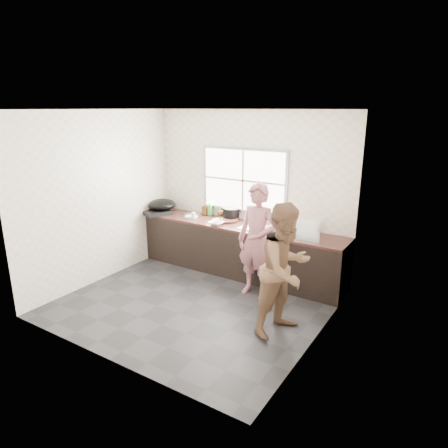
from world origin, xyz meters
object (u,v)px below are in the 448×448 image
Objects in this scene: woman at (257,245)px; glass_jar at (193,215)px; bottle_brown_short at (222,213)px; pot_lid_right at (188,217)px; bowl_held at (254,230)px; bowl_crabs at (271,229)px; bottle_green at (210,208)px; cutting_board at (227,220)px; wok at (162,204)px; black_pot at (231,214)px; pot_lid_left at (192,215)px; bottle_brown_tall at (206,209)px; plate_food at (191,216)px; dish_rack at (309,229)px; bowl_mince at (216,223)px; person_side at (285,269)px; burner at (156,212)px.

woman is 1.59m from glass_jar.
bottle_brown_short is 0.81× the size of pot_lid_right.
bottle_brown_short is (-0.88, 0.44, 0.06)m from bowl_held.
bowl_crabs is 0.75× the size of bottle_green.
bottle_green is at bearing 168.56° from bowl_crabs.
cutting_board is 0.79× the size of wok.
black_pot is 1.56× the size of bottle_brown_short.
pot_lid_right is at bearing -151.15° from bottle_brown_short.
pot_lid_left is at bearing 100.90° from pot_lid_right.
woman is 1.37m from bottle_brown_short.
bottle_brown_tall is at bearing 180.00° from bottle_brown_short.
glass_jar reaches higher than plate_food.
wok is 2.31× the size of pot_lid_right.
pot_lid_right is (0.58, 0.01, -0.15)m from wok.
pot_lid_left is (-0.21, -0.13, -0.10)m from bottle_brown_tall.
dish_rack is at bearing -9.40° from bottle_green.
cutting_board is at bearing 10.95° from pot_lid_right.
bowl_mince reaches higher than bowl_held.
bowl_crabs is 0.71× the size of black_pot.
bottle_green is at bearing 0.00° from bottle_brown_tall.
bowl_crabs is 0.64m from dish_rack.
bottle_brown_short is at bearing 143.42° from cutting_board.
glass_jar is (-0.39, -0.31, -0.04)m from bottle_brown_short.
glass_jar is at bearing -152.59° from black_pot.
bottle_brown_short is (-0.19, 0.00, -0.01)m from black_pot.
person_side is 7.61× the size of pot_lid_right.
bottle_brown_short is at bearing 68.66° from person_side.
plate_food is 0.11m from glass_jar.
wok is at bearing -178.91° from pot_lid_right.
glass_jar is (-1.49, -0.03, 0.02)m from bowl_crabs.
bowl_crabs is 1.49m from glass_jar.
woman reaches higher than bottle_brown_tall.
black_pot is 1.41m from burner.
woman is 8.94× the size of bottle_brown_short.
bowl_crabs is 0.39× the size of wok.
woman is 0.79m from dish_rack.
cutting_board is 0.68m from plate_food.
woman is 7.27× the size of pot_lid_right.
plate_food reaches higher than pot_lid_right.
black_pot is at bearing 21.90° from pot_lid_right.
person_side reaches higher than plate_food.
wok is at bearing 70.88° from burner.
burner reaches higher than bowl_crabs.
bottle_green is 0.59× the size of burner.
pot_lid_right is at bearing -179.47° from bowl_crabs.
pot_lid_left is (0.60, 0.30, -0.03)m from burner.
wok is at bearing 175.93° from bowl_held.
bowl_held is 0.66× the size of bottle_green.
black_pot is (-0.68, 0.44, 0.07)m from bowl_held.
burner is at bearing -165.43° from plate_food.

